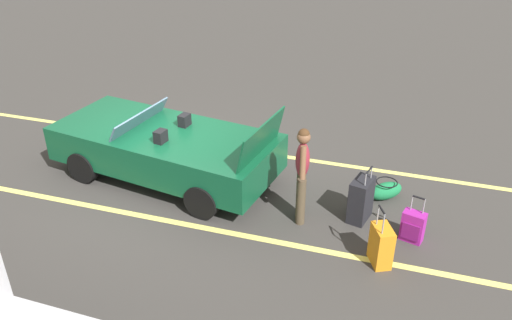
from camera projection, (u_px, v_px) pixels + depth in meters
The scene contains 9 objects.
ground_plane at pixel (168, 176), 9.76m from camera, with size 80.00×80.00×0.00m, color #383533.
lot_line_near at pixel (197, 144), 10.92m from camera, with size 18.00×0.12×0.01m, color #EAE066.
lot_line_mid at pixel (134, 214), 8.67m from camera, with size 18.00×0.12×0.01m, color #EAE066.
convertible_car at pixel (157, 146), 9.55m from camera, with size 4.36×2.39×1.54m.
suitcase_large_black at pixel (361, 200), 8.39m from camera, with size 0.39×0.53×0.96m.
suitcase_medium_bright at pixel (381, 246), 7.46m from camera, with size 0.39×0.46×0.96m.
suitcase_small_carryon at pixel (413, 227), 7.96m from camera, with size 0.38×0.29×0.76m.
duffel_bag at pixel (386, 190), 9.03m from camera, with size 0.68×0.64×0.34m.
traveler_person at pixel (302, 170), 8.10m from camera, with size 0.29×0.61×1.65m.
Camera 1 is at (-4.08, 7.49, 5.03)m, focal length 36.39 mm.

